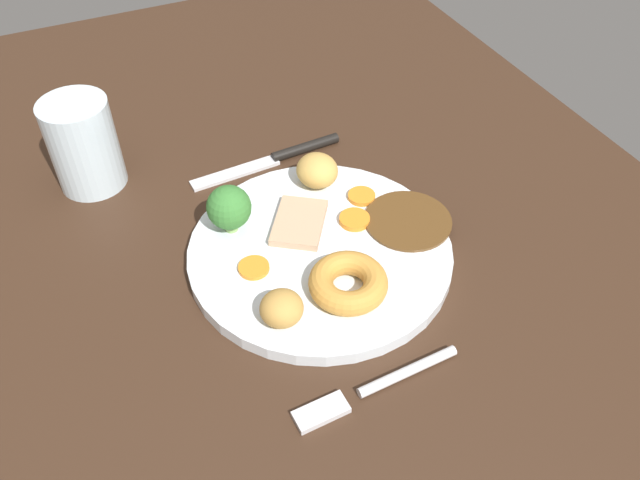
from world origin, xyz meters
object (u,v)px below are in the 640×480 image
yorkshire_pudding (348,283)px  fork (373,388)px  meat_slice_main (299,223)px  roast_potato_right (317,170)px  roast_potato_left (282,308)px  water_glass (84,145)px  dinner_plate (320,252)px  knife (280,157)px  broccoli_floret (229,208)px  carrot_coin_front (362,196)px  carrot_coin_side (354,219)px  carrot_coin_back (254,268)px

yorkshire_pudding → fork: 10.07cm
meat_slice_main → roast_potato_right: size_ratio=1.47×
roast_potato_left → fork: 10.34cm
fork → water_glass: (37.13, 15.69, 4.73)cm
dinner_plate → fork: 15.96cm
knife → fork: bearing=78.1°
meat_slice_main → roast_potato_left: bearing=149.4°
meat_slice_main → yorkshire_pudding: size_ratio=0.95×
fork → knife: (32.07, -4.82, 0.06)cm
broccoli_floret → water_glass: (15.26, 11.08, 0.84)cm
roast_potato_left → carrot_coin_front: size_ratio=1.35×
meat_slice_main → roast_potato_left: roast_potato_left is taller
meat_slice_main → fork: size_ratio=0.45×
roast_potato_right → broccoli_floret: 11.34cm
meat_slice_main → carrot_coin_front: size_ratio=2.38×
knife → carrot_coin_front: bearing=109.0°
dinner_plate → water_glass: size_ratio=2.55×
meat_slice_main → fork: meat_slice_main is taller
yorkshire_pudding → carrot_coin_front: bearing=-32.8°
roast_potato_right → carrot_coin_side: bearing=-172.8°
meat_slice_main → yorkshire_pudding: 9.99cm
carrot_coin_back → meat_slice_main: bearing=-59.3°
yorkshire_pudding → roast_potato_left: 6.77cm
roast_potato_left → carrot_coin_side: bearing=-52.9°
roast_potato_right → roast_potato_left: bearing=146.1°
broccoli_floret → water_glass: bearing=36.0°
roast_potato_right → carrot_coin_side: (-7.10, -0.89, -1.45)cm
fork → roast_potato_left: bearing=-66.7°
yorkshire_pudding → carrot_coin_front: (11.07, -7.14, -0.91)cm
roast_potato_left → broccoli_floret: size_ratio=0.76×
yorkshire_pudding → roast_potato_left: roast_potato_left is taller
carrot_coin_back → knife: bearing=-29.7°
roast_potato_right → yorkshire_pudding: bearing=165.7°
roast_potato_right → broccoli_floret: size_ratio=0.91×
dinner_plate → roast_potato_right: (9.08, -3.85, 2.44)cm
carrot_coin_side → fork: 19.19cm
roast_potato_right → fork: size_ratio=0.31×
roast_potato_right → broccoli_floret: (-2.98, 10.88, 1.14)cm
carrot_coin_front → fork: (-20.61, 9.52, -1.26)cm
roast_potato_left → roast_potato_right: bearing=-33.9°
knife → meat_slice_main: bearing=73.2°
carrot_coin_front → knife: size_ratio=0.16×
knife → water_glass: 21.63cm
carrot_coin_front → carrot_coin_side: size_ratio=0.92×
knife → carrot_coin_side: bearing=96.0°
carrot_coin_front → carrot_coin_side: (-2.86, 2.35, 0.05)cm
roast_potato_left → carrot_coin_front: 18.13cm
broccoli_floret → water_glass: water_glass is taller
meat_slice_main → carrot_coin_side: 5.62cm
dinner_plate → broccoli_floret: (6.10, 7.03, 3.58)cm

